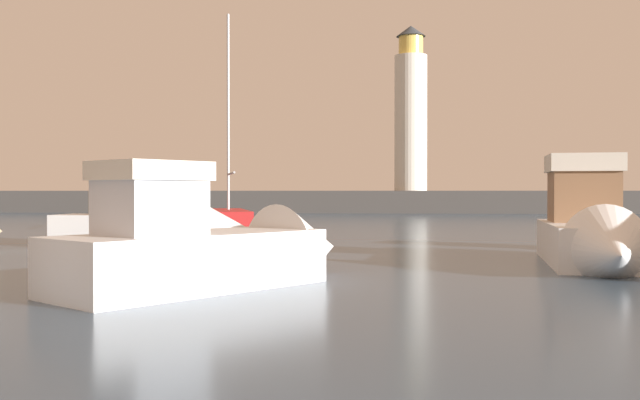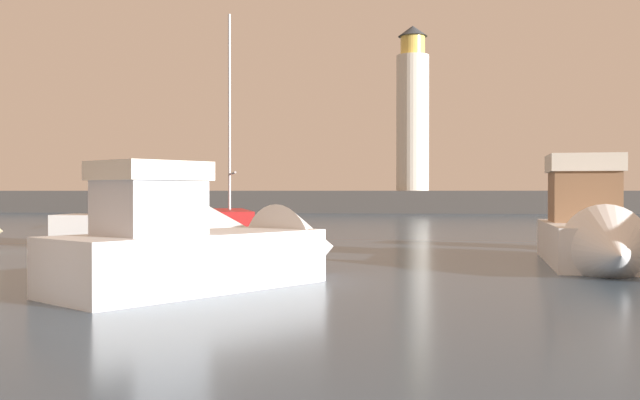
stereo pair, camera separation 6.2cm
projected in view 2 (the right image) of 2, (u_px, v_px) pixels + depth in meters
The scene contains 7 objects.
ground_plane at pixel (366, 233), 32.53m from camera, with size 220.00×220.00×0.00m, color #384C60.
breakwater at pixel (374, 202), 63.70m from camera, with size 76.36×4.29×1.93m, color #423F3D.
lighthouse at pixel (413, 113), 63.34m from camera, with size 2.81×2.81×14.32m.
motorboat_1 at pixel (158, 222), 24.29m from camera, with size 6.54×1.99×3.17m.
motorboat_4 at pixel (594, 232), 17.71m from camera, with size 2.89×7.25×3.24m.
motorboat_5 at pixel (228, 248), 14.27m from camera, with size 5.65×6.58×2.76m.
sailboat_moored at pixel (231, 220), 32.61m from camera, with size 3.26×6.85×9.91m.
Camera 2 is at (0.69, -1.28, 1.82)m, focal length 41.01 mm.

